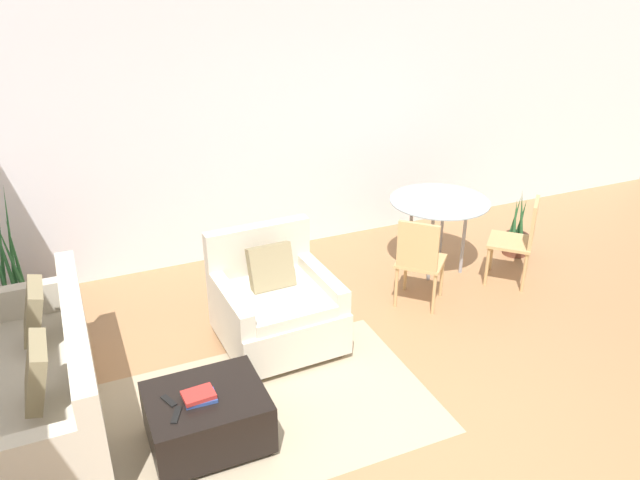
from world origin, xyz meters
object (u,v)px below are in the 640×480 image
tv_remote_primary (176,415)px  potted_plant_small (516,239)px  ottoman (207,417)px  potted_plant (17,299)px  couch (41,392)px  tv_remote_secondary (169,401)px  dining_table (439,209)px  dining_chair_near_right (521,236)px  dining_chair_near_left (419,257)px  book_stack (199,396)px  armchair (275,305)px

tv_remote_primary → potted_plant_small: bearing=21.7°
ottoman → potted_plant: size_ratio=0.60×
tv_remote_primary → ottoman: bearing=29.0°
couch → tv_remote_secondary: (0.78, -0.57, 0.10)m
tv_remote_primary → dining_table: 3.52m
tv_remote_primary → tv_remote_secondary: (-0.02, 0.16, 0.00)m
couch → tv_remote_primary: size_ratio=12.01×
tv_remote_primary → dining_chair_near_right: 3.83m
tv_remote_primary → tv_remote_secondary: size_ratio=1.13×
dining_table → potted_plant_small: size_ratio=1.32×
dining_chair_near_left → potted_plant_small: (1.60, 0.52, -0.34)m
book_stack → dining_table: bearing=28.9°
tv_remote_primary → tv_remote_secondary: 0.16m
couch → ottoman: (1.02, -0.61, -0.09)m
armchair → dining_chair_near_right: (2.60, 0.02, 0.16)m
tv_remote_primary → dining_table: (3.08, 1.70, 0.27)m
couch → dining_chair_near_left: size_ratio=2.17×
potted_plant → dining_chair_near_left: bearing=-18.5°
couch → dining_chair_near_left: 3.32m
dining_table → armchair: bearing=-163.2°
dining_table → dining_chair_near_left: size_ratio=1.13×
tv_remote_secondary → potted_plant_small: potted_plant_small is taller
armchair → potted_plant: size_ratio=0.74×
dining_chair_near_right → dining_table: bearing=135.0°
potted_plant_small → book_stack: bearing=-158.6°
dining_table → dining_chair_near_left: 0.84m
ottoman → potted_plant_small: potted_plant_small is taller
ottoman → potted_plant_small: size_ratio=1.02×
ottoman → dining_table: (2.86, 1.58, 0.45)m
ottoman → armchair: bearing=48.9°
book_stack → potted_plant: potted_plant is taller
dining_chair_near_left → potted_plant_small: size_ratio=1.17×
book_stack → dining_chair_near_left: size_ratio=0.25×
tv_remote_primary → potted_plant: (-0.96, 2.27, -0.14)m
tv_remote_secondary → dining_chair_near_right: bearing=14.5°
potted_plant_small → dining_table: bearing=176.3°
couch → dining_table: size_ratio=1.92×
couch → potted_plant_small: (4.89, 0.90, -0.13)m
ottoman → tv_remote_secondary: tv_remote_secondary is taller
tv_remote_secondary → tv_remote_primary: bearing=-83.7°
tv_remote_secondary → potted_plant: bearing=114.1°
couch → potted_plant_small: 4.98m
tv_remote_secondary → dining_chair_near_right: (3.68, 0.95, 0.11)m
dining_chair_near_right → tv_remote_secondary: bearing=-165.5°
ottoman → potted_plant: (-1.18, 2.15, 0.04)m
armchair → book_stack: size_ratio=4.38×
tv_remote_secondary → book_stack: bearing=-18.5°
dining_chair_near_left → dining_chair_near_right: same height
book_stack → couch: bearing=146.9°
couch → tv_remote_secondary: bearing=-36.0°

